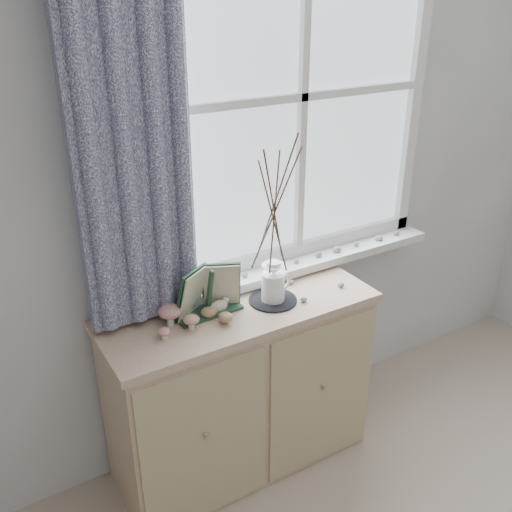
# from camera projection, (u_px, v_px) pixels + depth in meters

# --- Properties ---
(sideboard) EXTENTS (1.20, 0.45, 0.85)m
(sideboard) POSITION_uv_depth(u_px,v_px,m) (242.00, 388.00, 2.59)
(sideboard) COLOR beige
(sideboard) RESTS_ON ground
(botanical_book) EXTENTS (0.33, 0.15, 0.23)m
(botanical_book) POSITION_uv_depth(u_px,v_px,m) (211.00, 293.00, 2.30)
(botanical_book) COLOR #20442C
(botanical_book) RESTS_ON sideboard
(toadstool_cluster) EXTENTS (0.18, 0.15, 0.09)m
(toadstool_cluster) POSITION_uv_depth(u_px,v_px,m) (174.00, 316.00, 2.25)
(toadstool_cluster) COLOR silver
(toadstool_cluster) RESTS_ON sideboard
(wooden_eggs) EXTENTS (0.10, 0.11, 0.07)m
(wooden_eggs) POSITION_uv_depth(u_px,v_px,m) (217.00, 315.00, 2.31)
(wooden_eggs) COLOR tan
(wooden_eggs) RESTS_ON sideboard
(songbird_figurine) EXTENTS (0.12, 0.06, 0.06)m
(songbird_figurine) POSITION_uv_depth(u_px,v_px,m) (219.00, 306.00, 2.37)
(songbird_figurine) COLOR white
(songbird_figurine) RESTS_ON sideboard
(crocheted_doily) EXTENTS (0.21, 0.21, 0.01)m
(crocheted_doily) POSITION_uv_depth(u_px,v_px,m) (273.00, 300.00, 2.46)
(crocheted_doily) COLOR black
(crocheted_doily) RESTS_ON sideboard
(twig_pitcher) EXTENTS (0.32, 0.32, 0.76)m
(twig_pitcher) POSITION_uv_depth(u_px,v_px,m) (274.00, 206.00, 2.28)
(twig_pitcher) COLOR white
(twig_pitcher) RESTS_ON crocheted_doily
(sideboard_pebbles) EXTENTS (0.25, 0.19, 0.02)m
(sideboard_pebbles) POSITION_uv_depth(u_px,v_px,m) (312.00, 289.00, 2.54)
(sideboard_pebbles) COLOR #979799
(sideboard_pebbles) RESTS_ON sideboard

